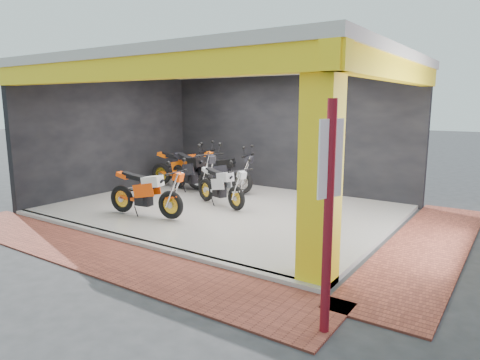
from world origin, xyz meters
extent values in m
plane|color=#2D2D30|center=(0.00, 0.00, 0.00)|extent=(80.00, 80.00, 0.00)
cube|color=silver|center=(0.00, 2.00, 0.05)|extent=(8.00, 6.00, 0.10)
cube|color=beige|center=(0.00, 2.00, 3.60)|extent=(8.40, 6.40, 0.20)
cube|color=black|center=(0.00, 5.10, 1.75)|extent=(8.20, 0.20, 3.50)
cube|color=black|center=(-4.10, 2.00, 1.75)|extent=(0.20, 6.20, 3.50)
cube|color=yellow|center=(3.75, -0.75, 1.75)|extent=(0.50, 0.50, 3.50)
cube|color=yellow|center=(0.00, -1.00, 3.30)|extent=(8.40, 0.30, 0.40)
cube|color=yellow|center=(4.00, 2.00, 3.30)|extent=(0.30, 6.40, 0.40)
cube|color=silver|center=(0.00, -1.02, 0.05)|extent=(8.00, 0.20, 0.10)
cube|color=#994332|center=(0.00, -1.80, 0.01)|extent=(9.00, 1.40, 0.03)
cube|color=#994332|center=(4.80, 2.00, 0.01)|extent=(1.40, 7.00, 0.03)
cylinder|color=maroon|center=(4.40, -2.00, 1.37)|extent=(0.11, 0.11, 2.75)
cube|color=white|center=(4.40, -2.00, 2.09)|extent=(0.14, 0.37, 0.88)
camera|label=1|loc=(6.19, -6.44, 2.69)|focal=32.00mm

